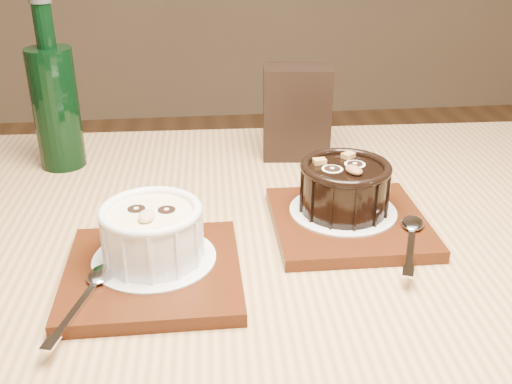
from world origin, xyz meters
TOP-DOWN VIEW (x-y plane):
  - table at (-0.18, -0.24)m, footprint 1.23×0.84m
  - tray_left at (-0.29, -0.29)m, footprint 0.18×0.18m
  - doily_left at (-0.29, -0.28)m, footprint 0.13×0.13m
  - ramekin_white at (-0.29, -0.28)m, footprint 0.11×0.11m
  - spoon_left at (-0.35, -0.34)m, footprint 0.06×0.14m
  - tray_right at (-0.06, -0.21)m, footprint 0.18×0.18m
  - doily_right at (-0.06, -0.19)m, footprint 0.13×0.13m
  - ramekin_dark at (-0.06, -0.19)m, footprint 0.11×0.11m
  - spoon_right at (-0.00, -0.27)m, footprint 0.07×0.13m
  - condiment_stand at (-0.08, 0.03)m, footprint 0.11×0.07m
  - green_bottle at (-0.43, 0.03)m, footprint 0.07×0.07m

SIDE VIEW (x-z plane):
  - table at x=-0.18m, z-range 0.28..1.03m
  - tray_left at x=-0.29m, z-range 0.75..0.76m
  - tray_right at x=-0.06m, z-range 0.75..0.76m
  - doily_left at x=-0.29m, z-range 0.77..0.77m
  - doily_right at x=-0.06m, z-range 0.77..0.77m
  - spoon_left at x=-0.35m, z-range 0.77..0.77m
  - spoon_right at x=0.00m, z-range 0.77..0.77m
  - ramekin_white at x=-0.29m, z-range 0.77..0.83m
  - ramekin_dark at x=-0.06m, z-range 0.77..0.83m
  - condiment_stand at x=-0.08m, z-range 0.75..0.89m
  - green_bottle at x=-0.43m, z-range 0.72..0.97m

